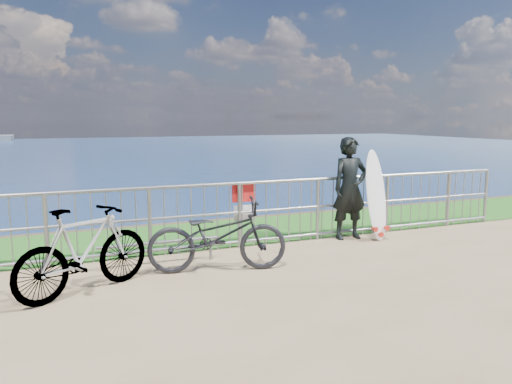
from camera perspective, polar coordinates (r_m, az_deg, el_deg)
name	(u,v)px	position (r m, az deg, el deg)	size (l,w,h in m)	color
grass_strip	(244,231)	(9.70, -1.37, -4.44)	(120.00, 120.00, 0.00)	#1D5617
railing	(267,212)	(8.59, 1.30, -2.26)	(10.06, 0.10, 1.13)	gray
surfer	(350,188)	(9.13, 10.67, 0.41)	(0.67, 0.44, 1.84)	black
surfboard	(376,198)	(9.19, 13.59, -0.71)	(0.47, 0.42, 1.63)	white
bicycle_near	(217,236)	(7.15, -4.43, -5.00)	(0.69, 1.98, 1.04)	black
bicycle_far	(84,250)	(6.59, -19.08, -6.31)	(0.52, 1.85, 1.11)	black
bike_rack	(159,245)	(7.59, -11.01, -5.98)	(1.79, 0.05, 0.37)	gray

